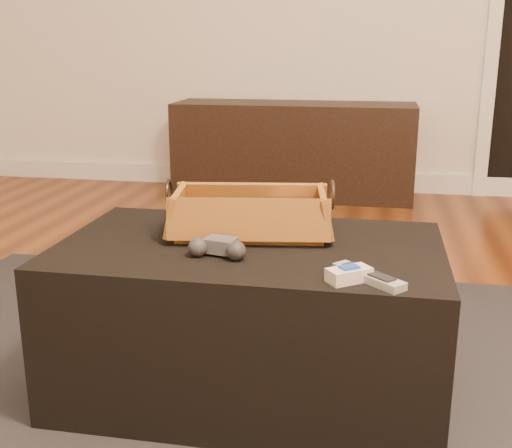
% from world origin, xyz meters
% --- Properties ---
extents(floor, '(5.00, 5.50, 0.01)m').
position_xyz_m(floor, '(0.00, 0.00, -0.01)').
color(floor, brown).
rests_on(floor, ground).
extents(baseboard, '(5.00, 0.04, 0.12)m').
position_xyz_m(baseboard, '(0.00, 2.73, 0.06)').
color(baseboard, white).
rests_on(baseboard, floor).
extents(door_jamb_left, '(0.08, 0.05, 2.05)m').
position_xyz_m(door_jamb_left, '(0.85, 2.72, 1.02)').
color(door_jamb_left, white).
rests_on(door_jamb_left, floor).
extents(media_cabinet, '(1.48, 0.45, 0.58)m').
position_xyz_m(media_cabinet, '(-0.32, 2.51, 0.29)').
color(media_cabinet, black).
rests_on(media_cabinet, floor).
extents(area_rug, '(2.60, 2.00, 0.01)m').
position_xyz_m(area_rug, '(-0.11, 0.06, 0.01)').
color(area_rug, black).
rests_on(area_rug, floor).
extents(ottoman, '(1.00, 0.60, 0.42)m').
position_xyz_m(ottoman, '(-0.11, 0.11, 0.22)').
color(ottoman, black).
rests_on(ottoman, area_rug).
extents(tv_remote, '(0.24, 0.11, 0.02)m').
position_xyz_m(tv_remote, '(-0.15, 0.16, 0.46)').
color(tv_remote, black).
rests_on(tv_remote, wicker_basket).
extents(cloth_bundle, '(0.12, 0.09, 0.07)m').
position_xyz_m(cloth_bundle, '(-0.02, 0.23, 0.48)').
color(cloth_bundle, tan).
rests_on(cloth_bundle, wicker_basket).
extents(wicker_basket, '(0.47, 0.29, 0.16)m').
position_xyz_m(wicker_basket, '(-0.13, 0.18, 0.48)').
color(wicker_basket, '#9F6123').
rests_on(wicker_basket, ottoman).
extents(game_controller, '(0.15, 0.09, 0.05)m').
position_xyz_m(game_controller, '(-0.17, -0.02, 0.46)').
color(game_controller, '#3F4043').
rests_on(game_controller, ottoman).
extents(silver_remote, '(0.17, 0.16, 0.02)m').
position_xyz_m(silver_remote, '(0.20, -0.11, 0.44)').
color(silver_remote, '#9FA1A6').
rests_on(silver_remote, ottoman).
extents(cream_gadget, '(0.11, 0.10, 0.04)m').
position_xyz_m(cream_gadget, '(0.15, -0.12, 0.45)').
color(cream_gadget, beige).
rests_on(cream_gadget, ottoman).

